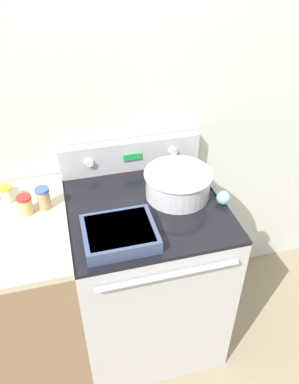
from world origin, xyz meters
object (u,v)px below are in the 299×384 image
Objects in this scene: casserole_dish at (119,233)px; spice_jar_red_cap at (25,205)px; spice_jar_blue_cap at (43,198)px; spice_jar_yellow_cap at (7,194)px; mixing_bowl at (178,182)px; ladle at (221,196)px.

casserole_dish is 3.30× the size of spice_jar_red_cap.
spice_jar_yellow_cap is at bearing 150.21° from spice_jar_blue_cap.
spice_jar_blue_cap is at bearing 12.81° from spice_jar_red_cap.
spice_jar_blue_cap is 1.30× the size of spice_jar_yellow_cap.
mixing_bowl reaches higher than casserole_dish.
spice_jar_red_cap is at bearing -167.19° from spice_jar_blue_cap.
spice_jar_red_cap is (-0.37, 0.26, 0.02)m from casserole_dish.
spice_jar_blue_cap reaches higher than spice_jar_yellow_cap.
ladle is 3.38× the size of spice_jar_red_cap.
spice_jar_blue_cap is (-0.61, 0.05, -0.01)m from mixing_bowl.
ladle is 2.89× the size of spice_jar_blue_cap.
casserole_dish is at bearing -39.20° from spice_jar_yellow_cap.
ladle is 0.81m from spice_jar_blue_cap.
mixing_bowl is 0.79m from spice_jar_yellow_cap.
spice_jar_red_cap is 0.14m from spice_jar_yellow_cap.
casserole_dish is (-0.32, -0.23, -0.04)m from mixing_bowl.
casserole_dish is 0.98× the size of ladle.
spice_jar_blue_cap reaches higher than ladle.
mixing_bowl reaches higher than ladle.
ladle is (0.51, 0.13, -0.01)m from casserole_dish.
spice_jar_blue_cap is 1.17× the size of spice_jar_red_cap.
spice_jar_blue_cap is 0.08m from spice_jar_red_cap.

